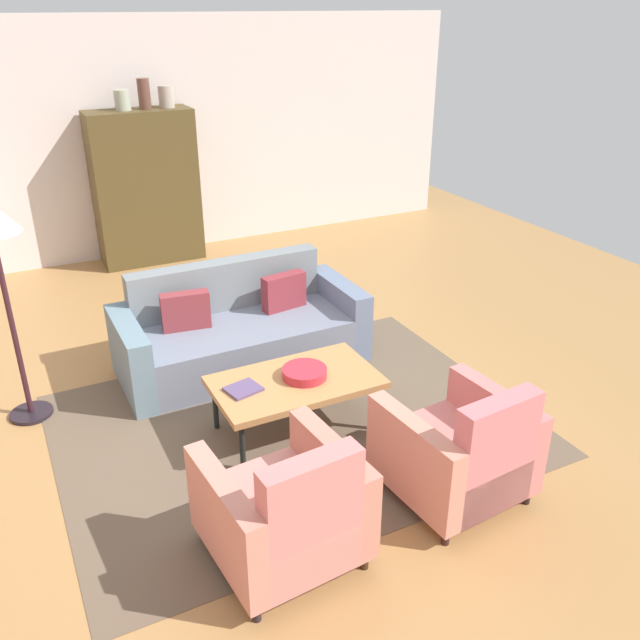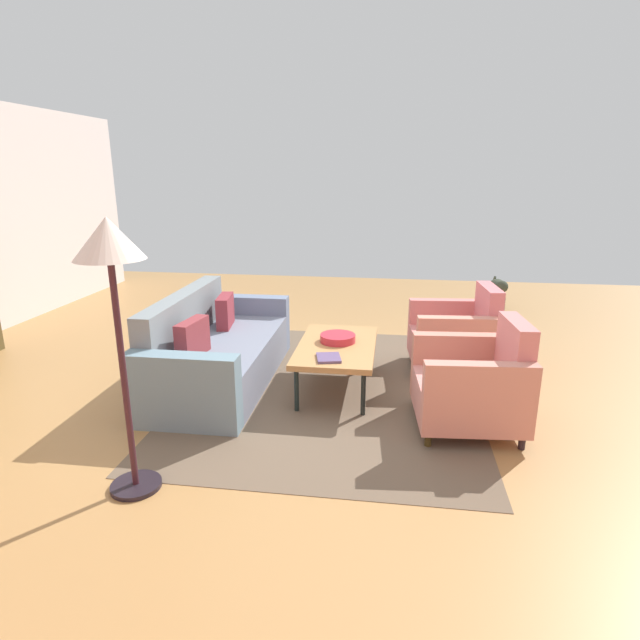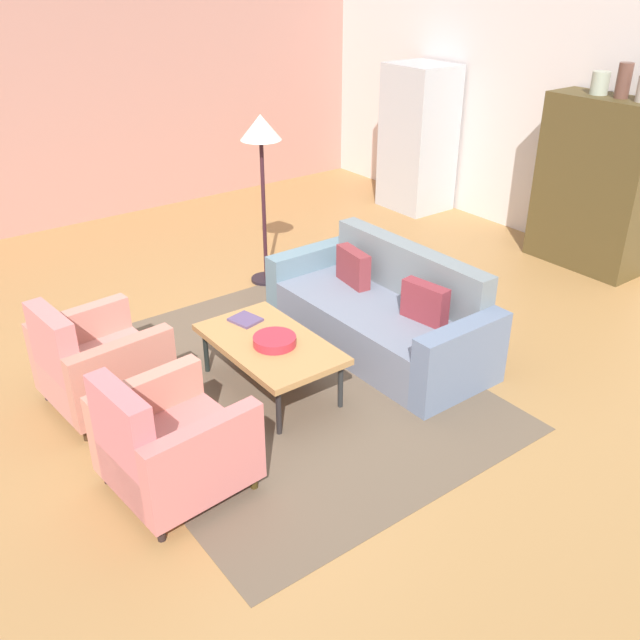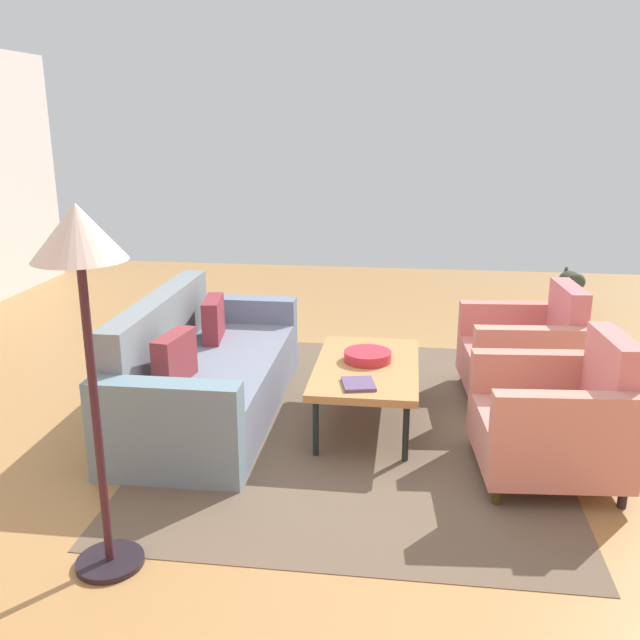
{
  "view_description": "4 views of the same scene",
  "coord_description": "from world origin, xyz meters",
  "views": [
    {
      "loc": [
        -1.51,
        -4.0,
        2.91
      ],
      "look_at": [
        0.5,
        -0.02,
        0.78
      ],
      "focal_mm": 37.5,
      "sensor_mm": 36.0,
      "label": 1
    },
    {
      "loc": [
        -4.23,
        -0.67,
        1.96
      ],
      "look_at": [
        0.32,
        -0.02,
        0.63
      ],
      "focal_mm": 28.88,
      "sensor_mm": 36.0,
      "label": 2
    },
    {
      "loc": [
        4.18,
        -2.68,
        3.07
      ],
      "look_at": [
        0.49,
        0.09,
        0.64
      ],
      "focal_mm": 39.24,
      "sensor_mm": 36.0,
      "label": 3
    },
    {
      "loc": [
        -4.23,
        -0.46,
        2.06
      ],
      "look_at": [
        0.05,
        0.11,
        0.79
      ],
      "focal_mm": 38.81,
      "sensor_mm": 36.0,
      "label": 4
    }
  ],
  "objects": [
    {
      "name": "ground_plane",
      "position": [
        0.0,
        0.0,
        0.0
      ],
      "size": [
        10.86,
        10.86,
        0.0
      ],
      "primitive_type": "plane",
      "color": "#A97A46"
    },
    {
      "name": "armchair_left",
      "position": [
        -0.38,
        -1.36,
        0.34
      ],
      "size": [
        0.86,
        0.86,
        0.88
      ],
      "rotation": [
        0.0,
        0.0,
        0.08
      ],
      "color": "#372D12",
      "rests_on": "ground"
    },
    {
      "name": "armchair_right",
      "position": [
        0.82,
        -1.36,
        0.34
      ],
      "size": [
        0.86,
        0.86,
        0.88
      ],
      "rotation": [
        0.0,
        0.0,
        0.08
      ],
      "color": "#3C2A12",
      "rests_on": "ground"
    },
    {
      "name": "coffee_table",
      "position": [
        0.22,
        -0.19,
        0.39
      ],
      "size": [
        1.2,
        0.7,
        0.43
      ],
      "color": "black",
      "rests_on": "ground"
    },
    {
      "name": "fruit_bowl",
      "position": [
        0.29,
        -0.19,
        0.47
      ],
      "size": [
        0.33,
        0.33,
        0.07
      ],
      "primitive_type": "cylinder",
      "color": "#BB2937",
      "rests_on": "coffee_table"
    },
    {
      "name": "dog",
      "position": [
        3.4,
        -2.2,
        0.31
      ],
      "size": [
        0.71,
        0.25,
        0.48
      ],
      "rotation": [
        0.0,
        0.0,
        3.16
      ],
      "color": "#373E30",
      "rests_on": "ground"
    },
    {
      "name": "couch",
      "position": [
        0.22,
        1.0,
        0.29
      ],
      "size": [
        2.11,
        0.91,
        0.86
      ],
      "rotation": [
        0.0,
        0.0,
        3.15
      ],
      "color": "slate",
      "rests_on": "ground"
    },
    {
      "name": "area_rug",
      "position": [
        0.22,
        -0.14,
        0.0
      ],
      "size": [
        3.4,
        2.6,
        0.01
      ],
      "primitive_type": "cube",
      "color": "brown",
      "rests_on": "ground"
    },
    {
      "name": "floor_lamp",
      "position": [
        -1.54,
        0.91,
        1.44
      ],
      "size": [
        0.4,
        0.4,
        1.72
      ],
      "color": "black",
      "rests_on": "ground"
    },
    {
      "name": "book_stack",
      "position": [
        -0.17,
        -0.16,
        0.44
      ],
      "size": [
        0.27,
        0.24,
        0.02
      ],
      "color": "#5A466E",
      "rests_on": "coffee_table"
    }
  ]
}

